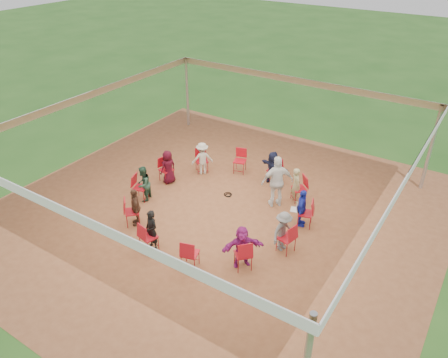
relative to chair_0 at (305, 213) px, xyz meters
The scene contains 28 objects.
ground 2.70m from the chair_0, 162.69° to the right, with size 80.00×80.00×0.00m, color #26531A.
dirt_patch 2.70m from the chair_0, 162.69° to the right, with size 13.00×13.00×0.00m, color brown.
tent 3.29m from the chair_0, 162.69° to the right, with size 10.33×10.33×3.00m.
chair_0 is the anchor object (origin of this frame).
chair_1 1.38m from the chair_0, 122.31° to the left, with size 0.42×0.44×0.90m, color #B5101D, non-canonical shape.
chair_2 2.66m from the chair_0, 137.31° to the left, with size 0.42×0.44×0.90m, color #B5101D, non-canonical shape.
chair_3 3.77m from the chair_0, 152.31° to the left, with size 0.42×0.44×0.90m, color #B5101D, non-canonical shape.
chair_4 4.62m from the chair_0, 167.31° to the left, with size 0.42×0.44×0.90m, color #B5101D, non-canonical shape.
chair_5 5.15m from the chair_0, behind, with size 0.42×0.44×0.90m, color #B5101D, non-canonical shape.
chair_6 5.33m from the chair_0, 162.69° to the right, with size 0.42×0.44×0.90m, color #B5101D, non-canonical shape.
chair_7 5.15m from the chair_0, 147.69° to the right, with size 0.42×0.44×0.90m, color #B5101D, non-canonical shape.
chair_8 4.62m from the chair_0, 132.69° to the right, with size 0.42×0.44×0.90m, color #B5101D, non-canonical shape.
chair_9 3.77m from the chair_0, 117.69° to the right, with size 0.42×0.44×0.90m, color #B5101D, non-canonical shape.
chair_10 2.66m from the chair_0, 102.69° to the right, with size 0.42×0.44×0.90m, color #B5101D, non-canonical shape.
chair_11 1.38m from the chair_0, 87.69° to the right, with size 0.42×0.44×0.90m, color #B5101D, non-canonical shape.
person_seated_0 0.20m from the chair_0, 162.69° to the right, with size 0.71×0.36×1.21m, color #1F2DB2.
person_seated_1 1.36m from the chair_0, 127.22° to the left, with size 0.44×0.29×1.21m, color tan.
person_seated_2 2.61m from the chair_0, 139.60° to the left, with size 1.12×0.42×1.21m, color #1A203E.
person_seated_3 4.52m from the chair_0, 168.07° to the left, with size 0.78×0.39×1.21m, color #BBB7A4.
person_seated_4 5.04m from the chair_0, behind, with size 0.59×0.33×1.21m, color #3A0714.
person_seated_5 5.21m from the chair_0, 162.69° to the right, with size 0.59×0.34×1.21m, color #264835.
person_seated_6 5.04m from the chair_0, 148.04° to the right, with size 0.71×0.36×1.21m, color #533323.
person_seated_7 4.52m from the chair_0, 133.45° to the right, with size 0.44×0.29×1.21m, color black.
person_seated_8 2.61m from the chair_0, 104.97° to the right, with size 1.12×0.42×1.21m, color #951D76.
person_seated_9 1.36m from the chair_0, 92.60° to the right, with size 0.78×0.39×1.21m, color slate.
standing_person 1.40m from the chair_0, 156.90° to the left, with size 1.02×0.52×1.74m, color white.
cable_coil 2.87m from the chair_0, behind, with size 0.36×0.36×0.03m.
laptop 0.31m from the chair_0, 162.69° to the right, with size 0.31×0.35×0.21m.
Camera 1 is at (6.35, -9.43, 7.84)m, focal length 35.00 mm.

